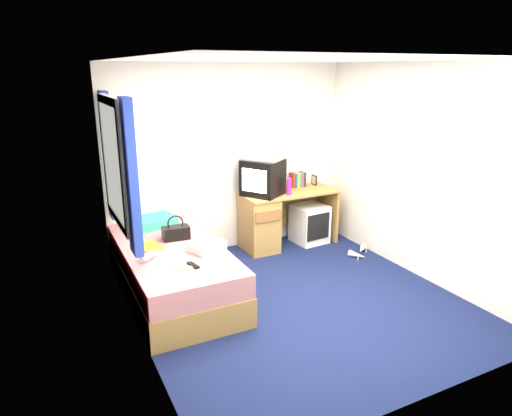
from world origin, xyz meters
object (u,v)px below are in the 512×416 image
crt_tv (263,177)px  water_bottle (148,256)px  pink_water_bottle (289,187)px  picture_frame (314,180)px  white_heels (359,252)px  desk (270,218)px  pillow (152,222)px  handbag (176,232)px  towel (207,246)px  aerosol_can (281,184)px  magazine (149,246)px  colour_swatch_fan (185,268)px  remote_control (193,265)px  storage_cube (309,224)px  vcr (263,156)px  bed (173,271)px

crt_tv → water_bottle: crt_tv is taller
pink_water_bottle → picture_frame: bearing=26.9°
white_heels → desk: bearing=139.9°
pillow → handbag: bearing=-76.6°
towel → water_bottle: size_ratio=1.57×
aerosol_can → pillow: bearing=-178.1°
magazine → colour_swatch_fan: size_ratio=1.27×
remote_control → desk: bearing=29.1°
magazine → desk: bearing=19.5°
pillow → towel: 1.04m
storage_cube → colour_swatch_fan: bearing=-155.2°
handbag → magazine: 0.34m
pink_water_bottle → vcr: bearing=152.7°
storage_cube → colour_swatch_fan: size_ratio=2.40×
picture_frame → towel: size_ratio=0.45×
desk → handbag: (-1.45, -0.53, 0.21)m
pink_water_bottle → white_heels: size_ratio=0.53×
storage_cube → white_heels: 0.81m
pillow → desk: size_ratio=0.40×
bed → desk: (1.56, 0.74, 0.14)m
pillow → white_heels: pillow is taller
handbag → colour_swatch_fan: 0.80m
vcr → handbag: size_ratio=1.56×
handbag → white_heels: size_ratio=0.76×
crt_tv → pink_water_bottle: 0.37m
pink_water_bottle → colour_swatch_fan: pink_water_bottle is taller
bed → magazine: bearing=151.5°
pillow → crt_tv: crt_tv is taller
storage_cube → vcr: bearing=169.6°
bed → desk: 1.73m
aerosol_can → picture_frame: bearing=8.2°
aerosol_can → handbag: aerosol_can is taller
white_heels → pillow: bearing=162.7°
bed → crt_tv: 1.77m
vcr → white_heels: (1.02, -0.77, -1.21)m
desk → pink_water_bottle: bearing=-38.2°
vcr → colour_swatch_fan: vcr is taller
crt_tv → vcr: bearing=90.0°
pink_water_bottle → magazine: (-1.96, -0.47, -0.30)m
storage_cube → crt_tv: crt_tv is taller
pillow → pink_water_bottle: size_ratio=2.54×
handbag → pillow: bearing=106.3°
pink_water_bottle → white_heels: (0.72, -0.62, -0.81)m
vcr → white_heels: size_ratio=1.19×
magazine → remote_control: (0.25, -0.67, 0.00)m
white_heels → vcr: bearing=142.9°
bed → vcr: (1.45, 0.74, 0.99)m
bed → water_bottle: bearing=-144.4°
bed → white_heels: size_ratio=5.20×
water_bottle → colour_swatch_fan: water_bottle is taller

